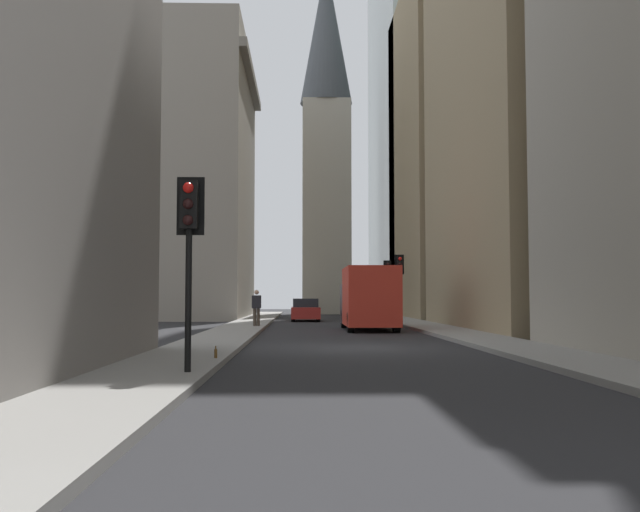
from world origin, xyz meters
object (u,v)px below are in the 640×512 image
traffic_light_foreground (189,227)px  traffic_light_far_junction (388,276)px  delivery_truck (368,298)px  discarded_bottle (216,353)px  pedestrian (256,306)px  sedan_red (306,310)px  traffic_light_midblock (400,272)px

traffic_light_foreground → traffic_light_far_junction: 34.07m
delivery_truck → discarded_bottle: delivery_truck is taller
traffic_light_far_junction → pedestrian: size_ratio=2.21×
pedestrian → traffic_light_far_junction: bearing=-32.4°
sedan_red → traffic_light_midblock: 8.05m
traffic_light_far_junction → discarded_bottle: size_ratio=14.00×
traffic_light_far_junction → sedan_red: bearing=104.9°
pedestrian → traffic_light_foreground: bearing=-179.9°
sedan_red → traffic_light_midblock: bearing=-137.9°
delivery_truck → pedestrian: (1.47, 5.22, -0.39)m
delivery_truck → traffic_light_foreground: (-19.37, 5.18, 1.35)m
discarded_bottle → delivery_truck: bearing=-17.0°
traffic_light_midblock → pedestrian: 9.37m
pedestrian → delivery_truck: bearing=-105.7°
traffic_light_far_junction → delivery_truck: bearing=169.3°
traffic_light_foreground → pedestrian: size_ratio=2.13×
delivery_truck → discarded_bottle: bearing=163.0°
traffic_light_midblock → traffic_light_far_junction: traffic_light_far_junction is taller
traffic_light_foreground → traffic_light_far_junction: traffic_light_far_junction is taller
delivery_truck → traffic_light_midblock: traffic_light_midblock is taller
traffic_light_midblock → discarded_bottle: 24.31m
traffic_light_midblock → traffic_light_foreground: bearing=163.8°
delivery_truck → traffic_light_far_junction: bearing=-10.7°
traffic_light_midblock → traffic_light_far_junction: size_ratio=0.99×
sedan_red → delivery_truck: bearing=-167.2°
traffic_light_foreground → discarded_bottle: traffic_light_foreground is taller
traffic_light_foreground → delivery_truck: bearing=-15.0°
traffic_light_far_junction → discarded_bottle: traffic_light_far_junction is taller
sedan_red → traffic_light_far_junction: traffic_light_far_junction is taller
delivery_truck → pedestrian: delivery_truck is taller
sedan_red → traffic_light_midblock: traffic_light_midblock is taller
delivery_truck → sedan_red: size_ratio=1.50×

